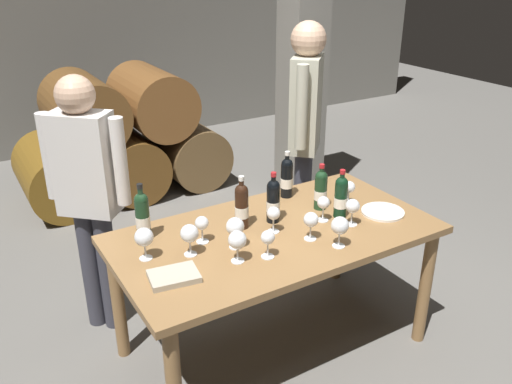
{
  "coord_description": "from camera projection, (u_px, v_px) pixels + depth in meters",
  "views": [
    {
      "loc": [
        -1.38,
        -2.07,
        2.11
      ],
      "look_at": [
        0.0,
        0.2,
        0.91
      ],
      "focal_mm": 37.53,
      "sensor_mm": 36.0,
      "label": 1
    }
  ],
  "objects": [
    {
      "name": "wine_glass_5",
      "position": [
        353.0,
        207.0,
        2.84
      ],
      "size": [
        0.08,
        0.08,
        0.15
      ],
      "color": "white",
      "rests_on": "dining_table"
    },
    {
      "name": "dining_table",
      "position": [
        275.0,
        246.0,
        2.86
      ],
      "size": [
        1.7,
        0.9,
        0.76
      ],
      "color": "olive",
      "rests_on": "ground_plane"
    },
    {
      "name": "sommelier_presenting",
      "position": [
        305.0,
        123.0,
        3.63
      ],
      "size": [
        0.37,
        0.38,
        1.72
      ],
      "color": "#383842",
      "rests_on": "ground_plane"
    },
    {
      "name": "wine_bottle_5",
      "position": [
        341.0,
        196.0,
        2.93
      ],
      "size": [
        0.07,
        0.07,
        0.28
      ],
      "color": "black",
      "rests_on": "dining_table"
    },
    {
      "name": "wine_glass_1",
      "position": [
        202.0,
        224.0,
        2.67
      ],
      "size": [
        0.07,
        0.07,
        0.14
      ],
      "color": "white",
      "rests_on": "dining_table"
    },
    {
      "name": "wine_glass_7",
      "position": [
        189.0,
        234.0,
        2.56
      ],
      "size": [
        0.09,
        0.09,
        0.16
      ],
      "color": "white",
      "rests_on": "dining_table"
    },
    {
      "name": "tasting_notebook",
      "position": [
        174.0,
        276.0,
        2.4
      ],
      "size": [
        0.24,
        0.19,
        0.03
      ],
      "primitive_type": "cube",
      "rotation": [
        0.0,
        0.0,
        -0.15
      ],
      "color": "#B2A893",
      "rests_on": "dining_table"
    },
    {
      "name": "wine_glass_2",
      "position": [
        340.0,
        226.0,
        2.63
      ],
      "size": [
        0.09,
        0.09,
        0.16
      ],
      "color": "white",
      "rests_on": "dining_table"
    },
    {
      "name": "wine_glass_0",
      "position": [
        268.0,
        239.0,
        2.54
      ],
      "size": [
        0.07,
        0.07,
        0.14
      ],
      "color": "white",
      "rests_on": "dining_table"
    },
    {
      "name": "stone_pillar",
      "position": [
        302.0,
        58.0,
        4.46
      ],
      "size": [
        0.32,
        0.32,
        2.6
      ],
      "primitive_type": "cube",
      "color": "slate",
      "rests_on": "ground_plane"
    },
    {
      "name": "wine_bottle_2",
      "position": [
        143.0,
        216.0,
        2.7
      ],
      "size": [
        0.07,
        0.07,
        0.31
      ],
      "color": "#19381E",
      "rests_on": "dining_table"
    },
    {
      "name": "wine_bottle_1",
      "position": [
        273.0,
        200.0,
        2.88
      ],
      "size": [
        0.07,
        0.07,
        0.29
      ],
      "color": "black",
      "rests_on": "dining_table"
    },
    {
      "name": "wine_bottle_0",
      "position": [
        321.0,
        189.0,
        3.03
      ],
      "size": [
        0.07,
        0.07,
        0.27
      ],
      "color": "#19381E",
      "rests_on": "dining_table"
    },
    {
      "name": "serving_plate",
      "position": [
        383.0,
        212.0,
        3.02
      ],
      "size": [
        0.24,
        0.24,
        0.01
      ],
      "primitive_type": "cylinder",
      "color": "white",
      "rests_on": "dining_table"
    },
    {
      "name": "wine_glass_8",
      "position": [
        323.0,
        204.0,
        2.89
      ],
      "size": [
        0.07,
        0.07,
        0.14
      ],
      "color": "white",
      "rests_on": "dining_table"
    },
    {
      "name": "wine_bottle_3",
      "position": [
        287.0,
        177.0,
        3.17
      ],
      "size": [
        0.07,
        0.07,
        0.29
      ],
      "color": "black",
      "rests_on": "dining_table"
    },
    {
      "name": "wine_bottle_4",
      "position": [
        242.0,
        206.0,
        2.81
      ],
      "size": [
        0.07,
        0.07,
        0.29
      ],
      "color": "black",
      "rests_on": "dining_table"
    },
    {
      "name": "cellar_back_wall",
      "position": [
        67.0,
        23.0,
        5.84
      ],
      "size": [
        10.0,
        0.24,
        2.8
      ],
      "primitive_type": "cube",
      "color": "slate",
      "rests_on": "ground_plane"
    },
    {
      "name": "wine_glass_10",
      "position": [
        235.0,
        227.0,
        2.62
      ],
      "size": [
        0.09,
        0.09,
        0.16
      ],
      "color": "white",
      "rests_on": "dining_table"
    },
    {
      "name": "wine_glass_4",
      "position": [
        349.0,
        188.0,
        3.08
      ],
      "size": [
        0.07,
        0.07,
        0.14
      ],
      "color": "white",
      "rests_on": "dining_table"
    },
    {
      "name": "ground_plane",
      "position": [
        274.0,
        345.0,
        3.13
      ],
      "size": [
        14.0,
        14.0,
        0.0
      ],
      "primitive_type": "plane",
      "color": "#66635E"
    },
    {
      "name": "wine_glass_6",
      "position": [
        144.0,
        238.0,
        2.52
      ],
      "size": [
        0.09,
        0.09,
        0.16
      ],
      "color": "white",
      "rests_on": "dining_table"
    },
    {
      "name": "wine_glass_3",
      "position": [
        273.0,
        214.0,
        2.77
      ],
      "size": [
        0.07,
        0.07,
        0.15
      ],
      "color": "white",
      "rests_on": "dining_table"
    },
    {
      "name": "barrel_stack",
      "position": [
        122.0,
        140.0,
        4.95
      ],
      "size": [
        1.86,
        0.9,
        1.15
      ],
      "color": "brown",
      "rests_on": "ground_plane"
    },
    {
      "name": "wine_glass_11",
      "position": [
        311.0,
        221.0,
        2.7
      ],
      "size": [
        0.08,
        0.08,
        0.15
      ],
      "color": "white",
      "rests_on": "dining_table"
    },
    {
      "name": "taster_seated_left",
      "position": [
        88.0,
        187.0,
        2.95
      ],
      "size": [
        0.38,
        0.36,
        1.54
      ],
      "color": "#383842",
      "rests_on": "ground_plane"
    },
    {
      "name": "wine_glass_9",
      "position": [
        237.0,
        240.0,
        2.5
      ],
      "size": [
        0.09,
        0.09,
        0.16
      ],
      "color": "white",
      "rests_on": "dining_table"
    }
  ]
}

